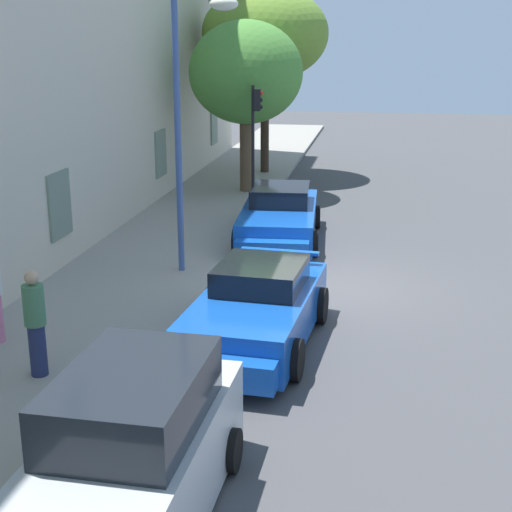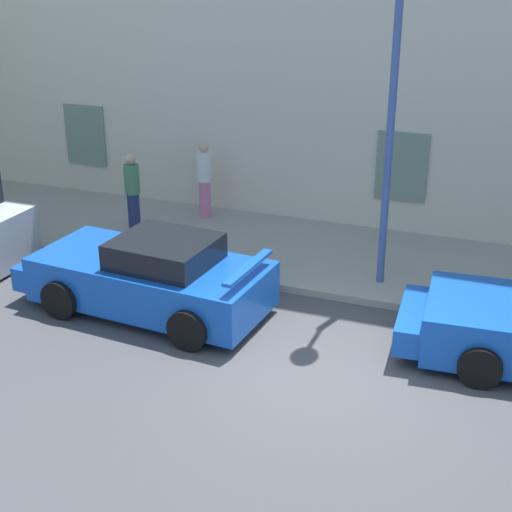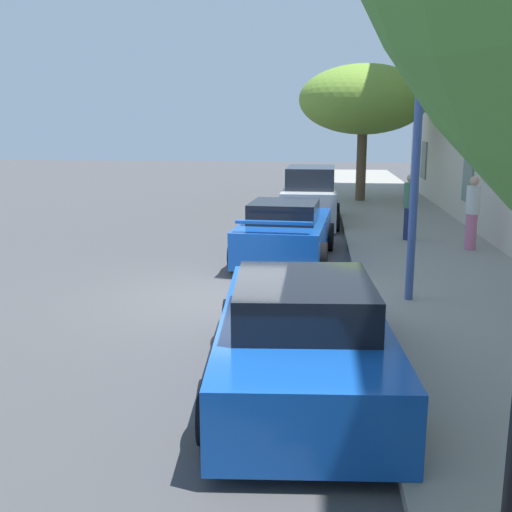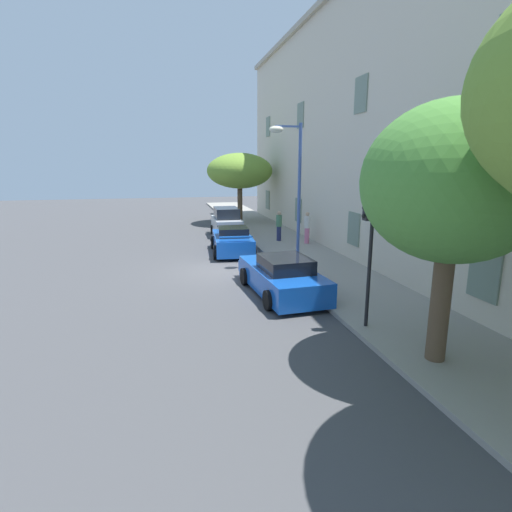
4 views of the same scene
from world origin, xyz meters
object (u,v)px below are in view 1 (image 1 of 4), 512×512
object	(u,v)px
sportscar_yellow_flank	(279,220)
tree_midblock	(265,34)
street_lamp	(195,85)
sportscar_red_lead	(255,314)
hatchback_parked	(136,453)
pedestrian_admiring	(35,322)
traffic_light	(255,124)
tree_near_kerb	(246,73)

from	to	relation	value
sportscar_yellow_flank	tree_midblock	size ratio (longest dim) A/B	0.74
sportscar_yellow_flank	street_lamp	bearing A→B (deg)	157.39
sportscar_red_lead	hatchback_parked	world-z (taller)	hatchback_parked
sportscar_yellow_flank	hatchback_parked	distance (m)	11.92
pedestrian_admiring	tree_midblock	bearing A→B (deg)	-1.84
hatchback_parked	street_lamp	distance (m)	9.42
sportscar_red_lead	street_lamp	xyz separation A→B (m)	(3.71, 1.91, 3.65)
tree_midblock	street_lamp	size ratio (longest dim) A/B	1.16
traffic_light	pedestrian_admiring	distance (m)	12.93
street_lamp	pedestrian_admiring	world-z (taller)	street_lamp
sportscar_yellow_flank	tree_near_kerb	world-z (taller)	tree_near_kerb
tree_near_kerb	tree_midblock	bearing A→B (deg)	-0.52
sportscar_yellow_flank	pedestrian_admiring	size ratio (longest dim) A/B	3.01
sportscar_yellow_flank	pedestrian_admiring	distance (m)	9.30
sportscar_red_lead	tree_near_kerb	distance (m)	13.63
sportscar_red_lead	sportscar_yellow_flank	size ratio (longest dim) A/B	0.89
hatchback_parked	traffic_light	world-z (taller)	traffic_light
traffic_light	sportscar_red_lead	bearing A→B (deg)	-170.37
sportscar_yellow_flank	tree_near_kerb	bearing A→B (deg)	18.29
tree_midblock	pedestrian_admiring	size ratio (longest dim) A/B	4.08
sportscar_yellow_flank	pedestrian_admiring	xyz separation A→B (m)	(-8.94, 2.54, 0.41)
tree_midblock	pedestrian_admiring	xyz separation A→B (m)	(-18.74, 0.60, -4.34)
hatchback_parked	traffic_light	size ratio (longest dim) A/B	1.00
sportscar_red_lead	traffic_light	distance (m)	11.16
sportscar_yellow_flank	hatchback_parked	xyz separation A→B (m)	(-11.92, -0.06, 0.20)
sportscar_red_lead	tree_midblock	distance (m)	17.62
traffic_light	street_lamp	xyz separation A→B (m)	(-7.10, 0.08, 1.60)
hatchback_parked	sportscar_red_lead	bearing A→B (deg)	-5.61
tree_midblock	traffic_light	distance (m)	6.59
hatchback_parked	tree_near_kerb	size ratio (longest dim) A/B	0.65
sportscar_yellow_flank	tree_near_kerb	distance (m)	7.18
sportscar_red_lead	traffic_light	bearing A→B (deg)	9.63
tree_near_kerb	hatchback_parked	bearing A→B (deg)	-173.51
tree_midblock	traffic_light	world-z (taller)	tree_midblock
tree_near_kerb	traffic_light	distance (m)	2.66
sportscar_red_lead	tree_midblock	size ratio (longest dim) A/B	0.66
sportscar_yellow_flank	pedestrian_admiring	world-z (taller)	pedestrian_admiring
sportscar_yellow_flank	street_lamp	distance (m)	5.10
hatchback_parked	street_lamp	xyz separation A→B (m)	(8.65, 1.43, 3.46)
tree_midblock	pedestrian_admiring	bearing A→B (deg)	178.16
sportscar_yellow_flank	hatchback_parked	world-z (taller)	hatchback_parked
sportscar_red_lead	hatchback_parked	size ratio (longest dim) A/B	1.24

